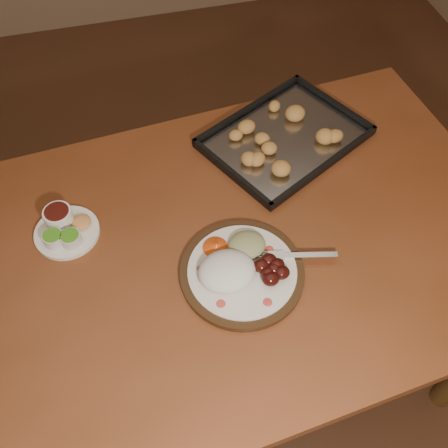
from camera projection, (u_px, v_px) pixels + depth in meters
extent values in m
plane|color=#542D1C|center=(168.00, 315.00, 1.89)|extent=(4.00, 4.00, 0.00)
cube|color=brown|center=(213.00, 251.00, 1.20)|extent=(1.57, 1.03, 0.04)
cylinder|color=#533B19|center=(355.00, 172.00, 1.84)|extent=(0.07, 0.07, 0.71)
cylinder|color=black|center=(242.00, 273.00, 1.13)|extent=(0.28, 0.28, 0.02)
cylinder|color=silver|center=(242.00, 271.00, 1.12)|extent=(0.25, 0.25, 0.01)
ellipsoid|color=#C13A2E|center=(221.00, 304.00, 1.07)|extent=(0.02, 0.02, 0.00)
ellipsoid|color=#C13A2E|center=(268.00, 302.00, 1.07)|extent=(0.02, 0.02, 0.00)
ellipsoid|color=#C13A2E|center=(269.00, 249.00, 1.15)|extent=(0.02, 0.02, 0.00)
ellipsoid|color=#C13A2E|center=(202.00, 268.00, 1.12)|extent=(0.02, 0.02, 0.00)
ellipsoid|color=silver|center=(227.00, 271.00, 1.10)|extent=(0.14, 0.12, 0.06)
ellipsoid|color=#3F0E09|center=(268.00, 273.00, 1.10)|extent=(0.04, 0.03, 0.03)
ellipsoid|color=#3F0E09|center=(276.00, 265.00, 1.11)|extent=(0.04, 0.03, 0.03)
ellipsoid|color=#3F0E09|center=(268.00, 260.00, 1.12)|extent=(0.04, 0.03, 0.03)
ellipsoid|color=#3F0E09|center=(282.00, 273.00, 1.10)|extent=(0.04, 0.03, 0.03)
ellipsoid|color=#3F0E09|center=(261.00, 265.00, 1.11)|extent=(0.04, 0.03, 0.03)
ellipsoid|color=#3F0E09|center=(274.00, 269.00, 1.10)|extent=(0.04, 0.03, 0.03)
ellipsoid|color=#3F0E09|center=(271.00, 279.00, 1.09)|extent=(0.04, 0.03, 0.03)
ellipsoid|color=tan|center=(247.00, 245.00, 1.15)|extent=(0.09, 0.08, 0.04)
cone|color=#D84913|center=(216.00, 246.00, 1.14)|extent=(0.08, 0.08, 0.03)
cube|color=silver|center=(308.00, 255.00, 1.14)|extent=(0.14, 0.04, 0.00)
cube|color=silver|center=(276.00, 255.00, 1.14)|extent=(0.04, 0.03, 0.00)
cylinder|color=silver|center=(266.00, 259.00, 1.13)|extent=(0.03, 0.01, 0.00)
cylinder|color=silver|center=(266.00, 257.00, 1.13)|extent=(0.03, 0.01, 0.00)
cylinder|color=silver|center=(266.00, 254.00, 1.14)|extent=(0.03, 0.01, 0.00)
cylinder|color=silver|center=(265.00, 252.00, 1.14)|extent=(0.03, 0.01, 0.00)
cylinder|color=silver|center=(67.00, 232.00, 1.20)|extent=(0.15, 0.15, 0.01)
cylinder|color=silver|center=(54.00, 239.00, 1.16)|extent=(0.05, 0.05, 0.03)
cylinder|color=#40881B|center=(52.00, 235.00, 1.15)|extent=(0.04, 0.04, 0.00)
cylinder|color=silver|center=(71.00, 239.00, 1.16)|extent=(0.05, 0.05, 0.03)
cylinder|color=#40881B|center=(70.00, 235.00, 1.15)|extent=(0.04, 0.04, 0.00)
cylinder|color=white|center=(59.00, 216.00, 1.19)|extent=(0.07, 0.07, 0.04)
cylinder|color=#3B0E0A|center=(56.00, 212.00, 1.18)|extent=(0.06, 0.06, 0.00)
ellipsoid|color=#C98B47|center=(81.00, 222.00, 1.20)|extent=(0.05, 0.05, 0.02)
cube|color=black|center=(285.00, 139.00, 1.38)|extent=(0.51, 0.46, 0.01)
cube|color=black|center=(249.00, 109.00, 1.43)|extent=(0.37, 0.20, 0.02)
cube|color=black|center=(326.00, 165.00, 1.31)|extent=(0.37, 0.20, 0.02)
cube|color=black|center=(334.00, 103.00, 1.45)|extent=(0.15, 0.27, 0.02)
cube|color=black|center=(231.00, 172.00, 1.29)|extent=(0.15, 0.27, 0.02)
cube|color=#B4B4B8|center=(285.00, 138.00, 1.38)|extent=(0.47, 0.42, 0.00)
ellipsoid|color=#B97840|center=(299.00, 124.00, 1.38)|extent=(0.05, 0.04, 0.03)
ellipsoid|color=#B97840|center=(299.00, 112.00, 1.41)|extent=(0.06, 0.06, 0.03)
ellipsoid|color=#B97840|center=(272.00, 113.00, 1.41)|extent=(0.06, 0.06, 0.03)
ellipsoid|color=#B97840|center=(268.00, 127.00, 1.38)|extent=(0.05, 0.05, 0.03)
ellipsoid|color=#B97840|center=(255.00, 132.00, 1.37)|extent=(0.06, 0.06, 0.03)
ellipsoid|color=#B97840|center=(270.00, 140.00, 1.35)|extent=(0.06, 0.05, 0.03)
ellipsoid|color=#B97840|center=(263.00, 156.00, 1.31)|extent=(0.06, 0.05, 0.03)
ellipsoid|color=#B97840|center=(292.00, 155.00, 1.31)|extent=(0.06, 0.06, 0.03)
ellipsoid|color=#B97840|center=(294.00, 146.00, 1.33)|extent=(0.05, 0.05, 0.03)
ellipsoid|color=#B97840|center=(314.00, 141.00, 1.35)|extent=(0.06, 0.06, 0.03)
ellipsoid|color=#B97840|center=(302.00, 130.00, 1.37)|extent=(0.06, 0.06, 0.03)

